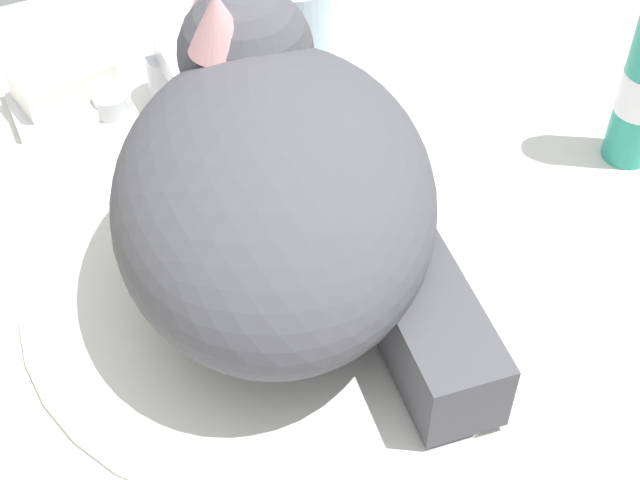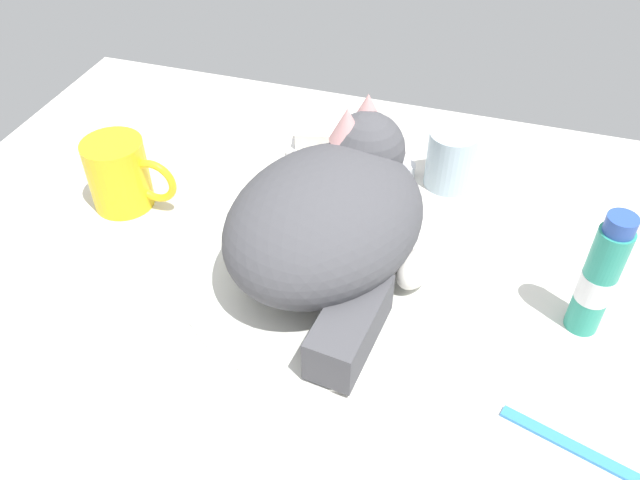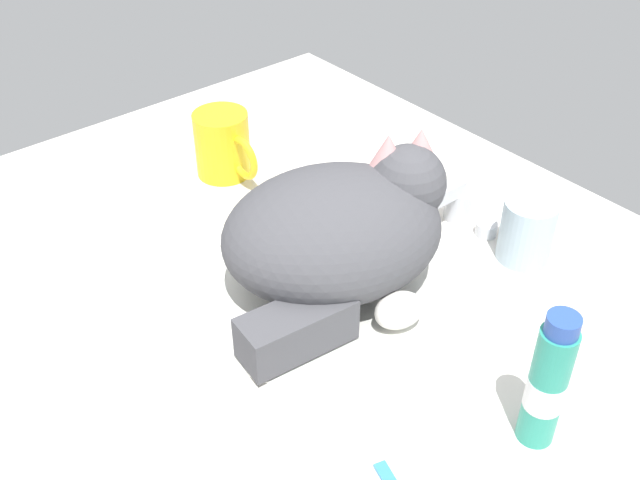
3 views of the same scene
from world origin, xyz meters
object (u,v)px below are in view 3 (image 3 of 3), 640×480
object	(u,v)px
coffee_mug	(223,145)
toothpaste_bottle	(547,384)
faucet	(452,204)
cat	(341,231)
soap_bar	(427,171)
rinse_cup	(527,231)

from	to	relation	value
coffee_mug	toothpaste_bottle	bearing A→B (deg)	-3.88
toothpaste_bottle	coffee_mug	bearing A→B (deg)	176.12
faucet	coffee_mug	world-z (taller)	coffee_mug
faucet	toothpaste_bottle	bearing A→B (deg)	-34.69
coffee_mug	toothpaste_bottle	distance (cm)	58.35
cat	toothpaste_bottle	distance (cm)	28.55
faucet	cat	world-z (taller)	cat
faucet	coffee_mug	distance (cm)	33.34
faucet	soap_bar	world-z (taller)	faucet
rinse_cup	toothpaste_bottle	world-z (taller)	toothpaste_bottle
toothpaste_bottle	faucet	bearing A→B (deg)	145.31
cat	coffee_mug	bearing A→B (deg)	172.63
rinse_cup	soap_bar	world-z (taller)	rinse_cup
rinse_cup	toothpaste_bottle	bearing A→B (deg)	-49.61
rinse_cup	soap_bar	xyz separation A→B (cm)	(-19.01, 2.59, -1.58)
coffee_mug	soap_bar	distance (cm)	29.07
cat	toothpaste_bottle	xyz separation A→B (cm)	(28.54, -0.11, -0.89)
cat	rinse_cup	world-z (taller)	cat
coffee_mug	soap_bar	world-z (taller)	coffee_mug
coffee_mug	toothpaste_bottle	world-z (taller)	toothpaste_bottle
soap_bar	toothpaste_bottle	xyz separation A→B (cm)	(37.10, -23.86, 4.71)
faucet	toothpaste_bottle	xyz separation A→B (cm)	(29.09, -20.13, 4.46)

